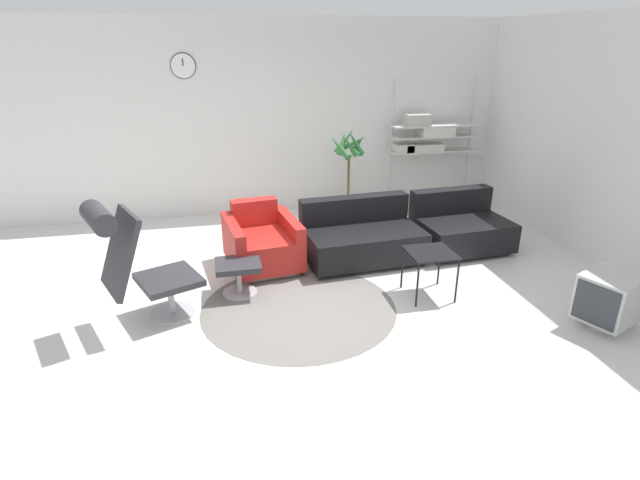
{
  "coord_description": "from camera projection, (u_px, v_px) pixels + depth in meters",
  "views": [
    {
      "loc": [
        -0.76,
        -4.58,
        2.49
      ],
      "look_at": [
        0.23,
        0.13,
        0.55
      ],
      "focal_mm": 28.0,
      "sensor_mm": 36.0,
      "label": 1
    }
  ],
  "objects": [
    {
      "name": "potted_plant",
      "position": [
        348.0,
        180.0,
        7.26
      ],
      "size": [
        0.62,
        0.63,
        1.35
      ],
      "color": "silver",
      "rests_on": "ground_plane"
    },
    {
      "name": "ottoman",
      "position": [
        238.0,
        271.0,
        5.16
      ],
      "size": [
        0.46,
        0.39,
        0.36
      ],
      "color": "#BCBCC1",
      "rests_on": "ground_plane"
    },
    {
      "name": "round_rug",
      "position": [
        299.0,
        308.0,
        4.97
      ],
      "size": [
        1.94,
        1.94,
        0.01
      ],
      "color": "slate",
      "rests_on": "ground_plane"
    },
    {
      "name": "side_table",
      "position": [
        430.0,
        256.0,
        5.07
      ],
      "size": [
        0.46,
        0.46,
        0.49
      ],
      "color": "black",
      "rests_on": "ground_plane"
    },
    {
      "name": "wall_back",
      "position": [
        266.0,
        119.0,
        7.3
      ],
      "size": [
        12.0,
        0.09,
        2.8
      ],
      "color": "silver",
      "rests_on": "ground_plane"
    },
    {
      "name": "lounge_chair",
      "position": [
        133.0,
        255.0,
        4.45
      ],
      "size": [
        1.02,
        0.84,
        1.2
      ],
      "rotation": [
        0.0,
        0.0,
        -1.16
      ],
      "color": "#BCBCC1",
      "rests_on": "ground_plane"
    },
    {
      "name": "crt_television",
      "position": [
        609.0,
        299.0,
        4.56
      ],
      "size": [
        0.65,
        0.61,
        0.52
      ],
      "rotation": [
        0.0,
        0.0,
        1.99
      ],
      "color": "#B7B7B7",
      "rests_on": "ground_plane"
    },
    {
      "name": "couch_low",
      "position": [
        361.0,
        238.0,
        6.01
      ],
      "size": [
        1.43,
        0.96,
        0.71
      ],
      "rotation": [
        0.0,
        0.0,
        3.22
      ],
      "color": "black",
      "rests_on": "ground_plane"
    },
    {
      "name": "ground_plane",
      "position": [
        301.0,
        295.0,
        5.23
      ],
      "size": [
        12.0,
        12.0,
        0.0
      ],
      "primitive_type": "plane",
      "color": "silver"
    },
    {
      "name": "shelf_unit",
      "position": [
        427.0,
        136.0,
        7.6
      ],
      "size": [
        1.36,
        0.28,
        1.96
      ],
      "color": "#BCBCC1",
      "rests_on": "ground_plane"
    },
    {
      "name": "wall_right",
      "position": [
        626.0,
        148.0,
        5.39
      ],
      "size": [
        0.06,
        12.0,
        2.8
      ],
      "color": "silver",
      "rests_on": "ground_plane"
    },
    {
      "name": "armchair_red",
      "position": [
        262.0,
        244.0,
        5.82
      ],
      "size": [
        0.9,
        1.01,
        0.72
      ],
      "rotation": [
        0.0,
        0.0,
        3.28
      ],
      "color": "silver",
      "rests_on": "ground_plane"
    },
    {
      "name": "couch_second",
      "position": [
        460.0,
        229.0,
        6.32
      ],
      "size": [
        1.16,
        0.93,
        0.71
      ],
      "rotation": [
        0.0,
        0.0,
        3.22
      ],
      "color": "black",
      "rests_on": "ground_plane"
    }
  ]
}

